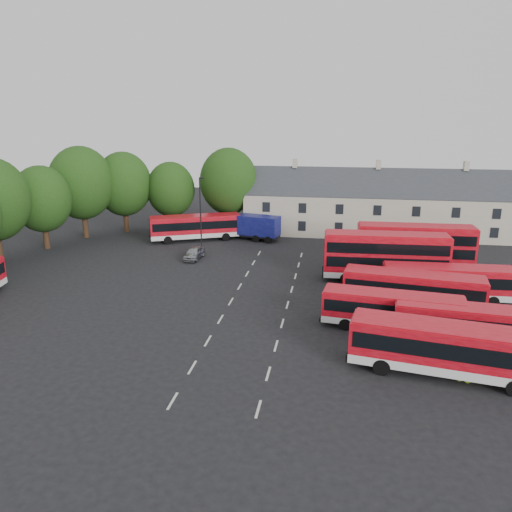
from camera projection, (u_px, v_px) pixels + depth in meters
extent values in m
plane|color=black|center=(226.00, 310.00, 41.93)|extent=(140.00, 140.00, 0.00)
cube|color=beige|center=(173.00, 401.00, 28.65)|extent=(0.15, 1.80, 0.01)
cube|color=beige|center=(192.00, 367.00, 32.44)|extent=(0.15, 1.80, 0.01)
cube|color=beige|center=(208.00, 341.00, 36.24)|extent=(0.15, 1.80, 0.01)
cube|color=beige|center=(220.00, 319.00, 40.03)|extent=(0.15, 1.80, 0.01)
cube|color=beige|center=(231.00, 301.00, 43.83)|extent=(0.15, 1.80, 0.01)
cube|color=beige|center=(240.00, 286.00, 47.63)|extent=(0.15, 1.80, 0.01)
cube|color=beige|center=(247.00, 274.00, 51.42)|extent=(0.15, 1.80, 0.01)
cube|color=beige|center=(254.00, 263.00, 55.22)|extent=(0.15, 1.80, 0.01)
cube|color=beige|center=(259.00, 253.00, 59.01)|extent=(0.15, 1.80, 0.01)
cube|color=beige|center=(258.00, 409.00, 27.87)|extent=(0.15, 1.80, 0.01)
cube|color=beige|center=(268.00, 374.00, 31.67)|extent=(0.15, 1.80, 0.01)
cube|color=beige|center=(276.00, 346.00, 35.46)|extent=(0.15, 1.80, 0.01)
cube|color=beige|center=(282.00, 323.00, 39.26)|extent=(0.15, 1.80, 0.01)
cube|color=beige|center=(287.00, 305.00, 43.05)|extent=(0.15, 1.80, 0.01)
cube|color=beige|center=(292.00, 289.00, 46.85)|extent=(0.15, 1.80, 0.01)
cube|color=beige|center=(295.00, 276.00, 50.64)|extent=(0.15, 1.80, 0.01)
cube|color=beige|center=(299.00, 265.00, 54.44)|extent=(0.15, 1.80, 0.01)
cube|color=beige|center=(301.00, 255.00, 58.23)|extent=(0.15, 1.80, 0.01)
cylinder|color=black|center=(46.00, 234.00, 60.66)|extent=(0.70, 0.70, 3.67)
ellipsoid|color=#1B3C10|center=(42.00, 199.00, 59.49)|extent=(6.93, 6.93, 7.97)
cylinder|color=black|center=(85.00, 221.00, 65.94)|extent=(0.70, 0.70, 4.38)
ellipsoid|color=#1B3C10|center=(81.00, 183.00, 64.55)|extent=(8.25, 8.25, 9.49)
cylinder|color=black|center=(126.00, 218.00, 69.16)|extent=(0.70, 0.70, 4.02)
ellipsoid|color=#1B3C10|center=(124.00, 184.00, 67.88)|extent=(7.59, 7.59, 8.73)
cylinder|color=black|center=(172.00, 218.00, 70.20)|extent=(0.70, 0.70, 3.50)
ellipsoid|color=#1B3C10|center=(171.00, 189.00, 69.08)|extent=(6.60, 6.60, 7.59)
cylinder|color=black|center=(229.00, 216.00, 69.81)|extent=(0.70, 0.70, 4.20)
ellipsoid|color=#1B3C10|center=(229.00, 181.00, 68.47)|extent=(7.92, 7.92, 9.11)
cube|color=beige|center=(375.00, 215.00, 67.46)|extent=(35.00, 7.00, 5.50)
cube|color=#2D3035|center=(376.00, 194.00, 66.71)|extent=(35.70, 7.13, 7.13)
cube|color=beige|center=(295.00, 163.00, 67.33)|extent=(0.60, 0.90, 1.20)
cube|color=beige|center=(378.00, 164.00, 65.62)|extent=(0.60, 0.90, 1.20)
cube|color=beige|center=(466.00, 166.00, 63.90)|extent=(0.60, 0.90, 1.20)
cube|color=silver|center=(446.00, 364.00, 31.22)|extent=(12.19, 4.70, 0.59)
cube|color=#B60B18|center=(448.00, 344.00, 30.85)|extent=(12.19, 4.70, 2.11)
cube|color=black|center=(448.00, 343.00, 30.83)|extent=(11.73, 4.69, 1.03)
cube|color=#B60B18|center=(450.00, 327.00, 30.54)|extent=(11.93, 4.56, 0.13)
cylinder|color=black|center=(382.00, 367.00, 31.39)|extent=(1.12, 0.48, 1.08)
cylinder|color=black|center=(510.00, 369.00, 31.21)|extent=(1.12, 0.48, 1.08)
cube|color=silver|center=(468.00, 335.00, 35.43)|extent=(10.48, 3.42, 0.51)
cube|color=#B60B18|center=(470.00, 320.00, 35.11)|extent=(10.48, 3.42, 1.82)
cube|color=black|center=(470.00, 320.00, 35.10)|extent=(10.08, 3.43, 0.89)
cube|color=#B60B18|center=(472.00, 308.00, 34.84)|extent=(10.27, 3.31, 0.11)
cylinder|color=black|center=(420.00, 340.00, 35.36)|extent=(0.96, 0.36, 0.94)
cube|color=silver|center=(391.00, 321.00, 37.94)|extent=(10.58, 3.61, 0.52)
cube|color=#B60B18|center=(392.00, 306.00, 37.62)|extent=(10.58, 3.61, 1.84)
cube|color=black|center=(392.00, 306.00, 37.60)|extent=(10.18, 3.62, 0.90)
cube|color=#B60B18|center=(393.00, 294.00, 37.35)|extent=(10.37, 3.49, 0.11)
cylinder|color=black|center=(345.00, 324.00, 37.93)|extent=(0.97, 0.38, 0.94)
cylinder|color=black|center=(436.00, 323.00, 38.09)|extent=(0.97, 0.38, 0.94)
cube|color=silver|center=(412.00, 301.00, 41.84)|extent=(11.59, 4.16, 0.57)
cube|color=#B60B18|center=(413.00, 286.00, 41.48)|extent=(11.59, 4.16, 2.01)
cube|color=black|center=(413.00, 286.00, 41.47)|extent=(11.15, 4.15, 0.98)
cube|color=#B60B18|center=(414.00, 274.00, 41.19)|extent=(11.35, 4.02, 0.12)
cylinder|color=black|center=(366.00, 304.00, 41.90)|extent=(1.06, 0.43, 1.03)
cylinder|color=black|center=(457.00, 304.00, 41.94)|extent=(1.06, 0.43, 1.03)
cube|color=silver|center=(447.00, 292.00, 43.85)|extent=(11.16, 2.89, 0.55)
cube|color=#B60B18|center=(448.00, 279.00, 43.51)|extent=(11.16, 2.89, 1.97)
cube|color=black|center=(448.00, 278.00, 43.49)|extent=(10.72, 2.93, 0.96)
cube|color=#B60B18|center=(450.00, 267.00, 43.22)|extent=(10.94, 2.78, 0.12)
cylinder|color=black|center=(407.00, 298.00, 43.28)|extent=(1.02, 0.32, 1.01)
cylinder|color=black|center=(485.00, 293.00, 44.58)|extent=(1.02, 0.32, 1.01)
cube|color=silver|center=(384.00, 273.00, 48.95)|extent=(11.89, 3.08, 0.59)
cube|color=#B60B18|center=(386.00, 253.00, 48.37)|extent=(11.89, 3.08, 3.60)
cube|color=black|center=(385.00, 259.00, 48.56)|extent=(11.42, 3.13, 1.02)
cube|color=#B60B18|center=(387.00, 234.00, 47.86)|extent=(11.65, 2.97, 0.13)
cylinder|color=black|center=(345.00, 278.00, 48.34)|extent=(1.08, 0.34, 1.07)
cylinder|color=black|center=(421.00, 274.00, 49.72)|extent=(1.08, 0.34, 1.07)
cube|color=black|center=(386.00, 246.00, 48.18)|extent=(11.42, 3.13, 1.02)
cube|color=silver|center=(413.00, 262.00, 52.43)|extent=(11.87, 2.93, 0.59)
cube|color=#B60B18|center=(415.00, 243.00, 51.85)|extent=(11.87, 2.93, 3.60)
cube|color=black|center=(415.00, 250.00, 52.04)|extent=(11.40, 2.98, 1.02)
cube|color=#B60B18|center=(417.00, 226.00, 51.34)|extent=(11.64, 2.82, 0.13)
cylinder|color=black|center=(378.00, 267.00, 51.87)|extent=(1.08, 0.32, 1.07)
cylinder|color=black|center=(448.00, 263.00, 53.15)|extent=(1.08, 0.32, 1.07)
cube|color=black|center=(416.00, 237.00, 51.66)|extent=(11.40, 2.98, 1.02)
cube|color=silver|center=(196.00, 234.00, 64.83)|extent=(11.70, 7.05, 0.58)
cube|color=#B60B18|center=(196.00, 224.00, 64.47)|extent=(11.70, 7.05, 2.06)
cube|color=black|center=(196.00, 224.00, 64.46)|extent=(11.30, 6.93, 1.00)
cube|color=#B60B18|center=(195.00, 216.00, 64.17)|extent=(11.44, 6.86, 0.13)
cylinder|color=black|center=(168.00, 240.00, 62.93)|extent=(1.09, 0.69, 1.06)
cylinder|color=black|center=(222.00, 233.00, 66.90)|extent=(1.09, 0.69, 1.06)
cube|color=black|center=(251.00, 235.00, 65.30)|extent=(7.67, 3.76, 0.28)
cube|color=#0F1158|center=(232.00, 224.00, 66.03)|extent=(2.37, 2.70, 2.22)
cube|color=black|center=(226.00, 221.00, 66.28)|extent=(0.58, 1.93, 1.11)
cube|color=#0F1158|center=(259.00, 225.00, 64.51)|extent=(5.69, 3.56, 2.50)
cylinder|color=black|center=(230.00, 236.00, 65.42)|extent=(0.96, 0.48, 0.93)
cylinder|color=black|center=(274.00, 236.00, 65.17)|extent=(0.96, 0.48, 0.93)
imported|color=#9B9DA2|center=(194.00, 253.00, 56.51)|extent=(1.84, 4.08, 1.36)
imported|color=#8ABA1C|center=(480.00, 366.00, 31.26)|extent=(4.28, 2.83, 1.33)
cylinder|color=black|center=(201.00, 216.00, 58.02)|extent=(0.16, 0.16, 8.86)
cube|color=black|center=(202.00, 178.00, 56.72)|extent=(0.56, 0.31, 0.16)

